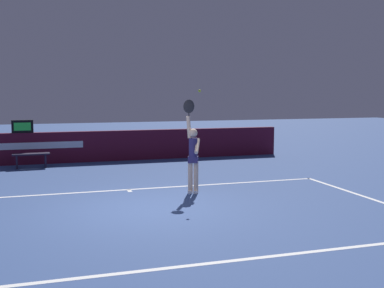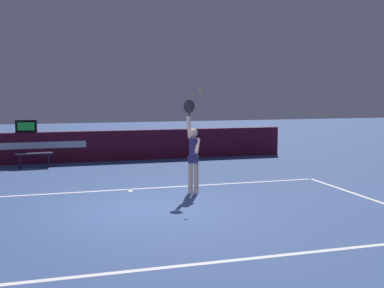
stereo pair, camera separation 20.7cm
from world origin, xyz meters
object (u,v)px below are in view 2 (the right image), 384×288
Objects in this scene: speed_display at (26,126)px; courtside_bench_near at (34,157)px; tennis_ball at (200,91)px; tennis_player at (193,155)px.

courtside_bench_near is at bearing -72.62° from speed_display.
speed_display is 10.61× the size of tennis_ball.
tennis_ball is at bearing -55.75° from speed_display.
tennis_player is (4.36, -6.31, -0.37)m from speed_display.
speed_display is at bearing 107.38° from courtside_bench_near.
tennis_ball reaches higher than courtside_bench_near.
speed_display reaches higher than courtside_bench_near.
tennis_player reaches higher than speed_display.
speed_display is 0.30× the size of tennis_player.
speed_display is at bearing 124.25° from tennis_ball.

